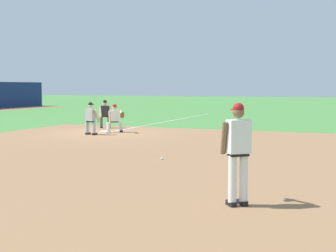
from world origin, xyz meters
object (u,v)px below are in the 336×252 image
Objects in this scene: first_baseman at (115,117)px; baserunner at (91,117)px; umpire at (105,113)px; baseball at (162,159)px; pitcher at (238,147)px; first_base_bag at (105,132)px.

baserunner is (-1.38, 0.49, 0.06)m from first_baseman.
first_baseman is at bearing -19.43° from baserunner.
first_baseman is at bearing -138.99° from umpire.
first_baseman is 0.92× the size of baserunner.
pitcher reaches higher than baseball.
umpire is at bearing 19.20° from baserunner.
pitcher reaches higher than baserunner.
baserunner is 3.43m from umpire.
baseball is 0.04× the size of pitcher.
pitcher is at bearing -141.88° from umpire.
first_base_bag is 8.37m from baseball.
pitcher reaches higher than umpire.
first_base_bag is 2.77m from umpire.
baseball is 0.05× the size of umpire.
first_base_bag is 13.87m from pitcher.
baseball is 11.01m from umpire.
baserunner is at bearing 169.27° from first_base_bag.
first_baseman is 2.46m from umpire.
pitcher is at bearing -140.19° from first_base_bag.
baseball is 8.55m from first_baseman.
pitcher is at bearing -142.56° from baseball.
first_base_bag is 0.20× the size of pitcher.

